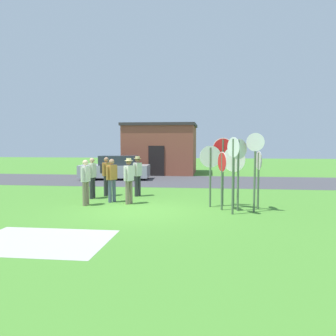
{
  "coord_description": "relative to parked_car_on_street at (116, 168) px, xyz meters",
  "views": [
    {
      "loc": [
        2.39,
        -11.51,
        2.33
      ],
      "look_at": [
        0.69,
        2.4,
        1.3
      ],
      "focal_mm": 37.26,
      "sensor_mm": 36.0,
      "label": 1
    }
  ],
  "objects": [
    {
      "name": "stop_sign_low_front",
      "position": [
        6.87,
        -9.39,
        0.97
      ],
      "size": [
        0.59,
        0.37,
        2.45
      ],
      "color": "#51664C",
      "rests_on": "ground"
    },
    {
      "name": "stop_sign_far_back",
      "position": [
        6.67,
        -10.0,
        0.98
      ],
      "size": [
        0.35,
        0.56,
        2.5
      ],
      "color": "#51664C",
      "rests_on": "ground"
    },
    {
      "name": "stop_sign_rear_right",
      "position": [
        5.94,
        -8.76,
        0.83
      ],
      "size": [
        0.77,
        0.16,
        2.21
      ],
      "color": "#51664C",
      "rests_on": "ground"
    },
    {
      "name": "person_near_signs",
      "position": [
        2.13,
        -8.2,
        0.26
      ],
      "size": [
        0.37,
        0.5,
        1.69
      ],
      "color": "#4C5670",
      "rests_on": "ground"
    },
    {
      "name": "person_with_sunhat",
      "position": [
        1.43,
        -6.69,
        0.29
      ],
      "size": [
        0.4,
        0.56,
        1.69
      ],
      "color": "#2D2D33",
      "rests_on": "ground"
    },
    {
      "name": "parked_car_on_street",
      "position": [
        0.0,
        0.0,
        0.0
      ],
      "size": [
        4.4,
        2.21,
        1.51
      ],
      "color": "#A5A8AD",
      "rests_on": "ground"
    },
    {
      "name": "concrete_path",
      "position": [
        1.97,
        -13.69,
        -0.69
      ],
      "size": [
        3.2,
        2.4,
        0.01
      ],
      "primitive_type": "cube",
      "color": "#ADAAA3",
      "rests_on": "ground"
    },
    {
      "name": "stop_sign_rear_left",
      "position": [
        6.76,
        -8.88,
        0.81
      ],
      "size": [
        0.75,
        0.49,
        2.18
      ],
      "color": "#51664C",
      "rests_on": "ground"
    },
    {
      "name": "person_on_left",
      "position": [
        1.07,
        -7.45,
        0.26
      ],
      "size": [
        0.26,
        0.57,
        1.69
      ],
      "color": "#2D2D33",
      "rests_on": "ground"
    },
    {
      "name": "stop_sign_leaning_left",
      "position": [
        7.42,
        -9.49,
        1.05
      ],
      "size": [
        0.58,
        0.24,
        2.65
      ],
      "color": "#51664C",
      "rests_on": "ground"
    },
    {
      "name": "street_asphalt",
      "position": [
        3.55,
        -0.45,
        -0.68
      ],
      "size": [
        60.0,
        6.4,
        0.01
      ],
      "primitive_type": "cube",
      "color": "#424247",
      "rests_on": "ground"
    },
    {
      "name": "person_in_teal",
      "position": [
        2.88,
        -8.51,
        0.3
      ],
      "size": [
        0.34,
        0.53,
        1.74
      ],
      "color": "#7A6B56",
      "rests_on": "ground"
    },
    {
      "name": "person_in_blue",
      "position": [
        1.36,
        -9.0,
        0.26
      ],
      "size": [
        0.26,
        0.57,
        1.69
      ],
      "color": "#7A6B56",
      "rests_on": "ground"
    },
    {
      "name": "building_background",
      "position": [
        2.21,
        4.92,
        1.18
      ],
      "size": [
        5.29,
        5.01,
        3.72
      ],
      "color": "brown",
      "rests_on": "ground"
    },
    {
      "name": "stop_sign_center_cluster",
      "position": [
        7.6,
        -9.04,
        0.68
      ],
      "size": [
        0.14,
        0.65,
        2.03
      ],
      "color": "#51664C",
      "rests_on": "ground"
    },
    {
      "name": "stop_sign_leaning_right",
      "position": [
        6.34,
        -9.31,
        0.68
      ],
      "size": [
        0.28,
        0.66,
        2.02
      ],
      "color": "#51664C",
      "rests_on": "ground"
    },
    {
      "name": "stop_sign_nearest",
      "position": [
        6.39,
        -8.51,
        1.02
      ],
      "size": [
        0.75,
        0.16,
        2.5
      ],
      "color": "#51664C",
      "rests_on": "ground"
    },
    {
      "name": "person_holding_notes",
      "position": [
        2.81,
        -6.61,
        0.3
      ],
      "size": [
        0.34,
        0.53,
        1.74
      ],
      "color": "#2D2D33",
      "rests_on": "ground"
    },
    {
      "name": "ground_plane",
      "position": [
        3.55,
        -9.84,
        -0.69
      ],
      "size": [
        80.0,
        80.0,
        0.0
      ],
      "primitive_type": "plane",
      "color": "#47842D"
    }
  ]
}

